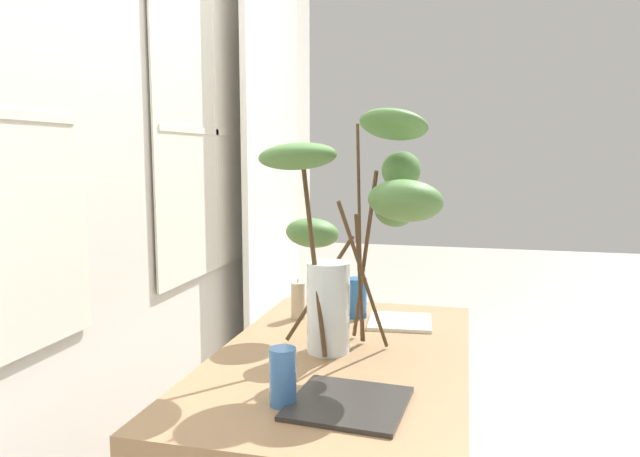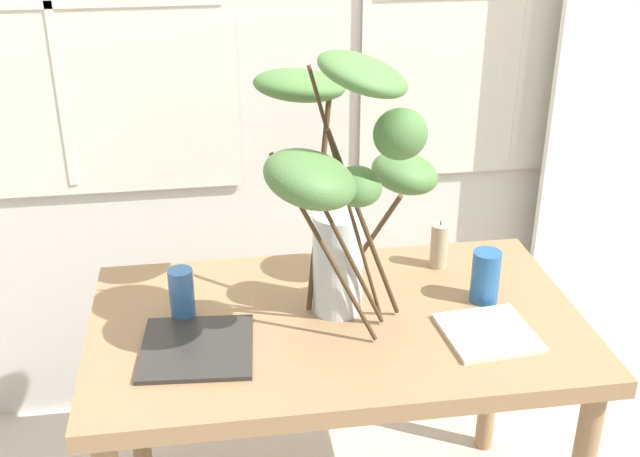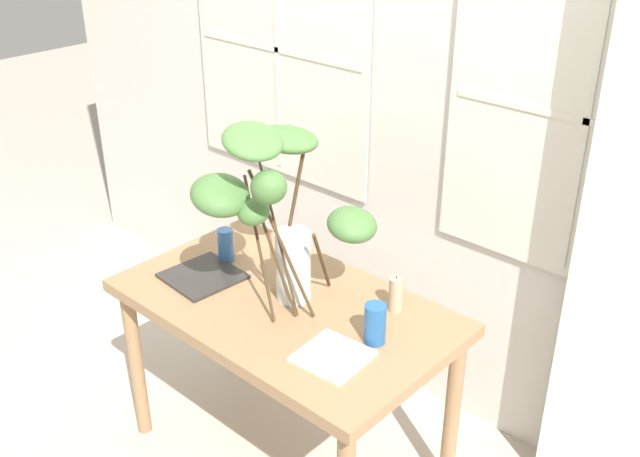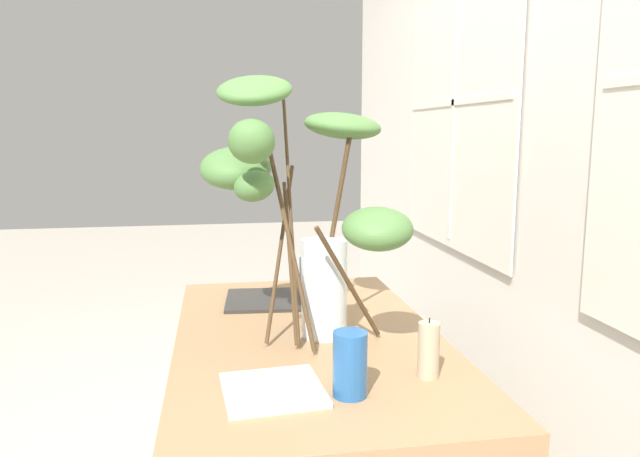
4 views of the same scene
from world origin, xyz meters
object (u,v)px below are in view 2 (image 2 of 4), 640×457
Objects in this scene: drinking_glass_blue_left at (182,294)px; pillar_candle at (439,246)px; vase_with_branches at (344,177)px; drinking_glass_blue_right at (485,276)px; dining_table at (337,348)px; plate_square_left at (197,348)px; plate_square_right at (488,333)px.

drinking_glass_blue_left is 0.97× the size of pillar_candle.
vase_with_branches is 5.17× the size of pillar_candle.
dining_table is at bearing -175.81° from drinking_glass_blue_right.
drinking_glass_blue_left is 0.78m from drinking_glass_blue_right.
plate_square_left is at bearing -170.97° from drinking_glass_blue_right.
vase_with_branches is 0.54m from plate_square_left.
dining_table is at bearing 159.37° from plate_square_right.
drinking_glass_blue_right is (0.78, -0.03, 0.00)m from drinking_glass_blue_left.
vase_with_branches reaches higher than drinking_glass_blue_left.
pillar_candle is at bearing 13.27° from drinking_glass_blue_left.
drinking_glass_blue_right is at bearing 75.01° from plate_square_right.
drinking_glass_blue_left is 0.97× the size of drinking_glass_blue_right.
drinking_glass_blue_left is at bearing 177.74° from drinking_glass_blue_right.
dining_table is 4.73× the size of plate_square_left.
drinking_glass_blue_right is (0.40, 0.03, 0.16)m from dining_table.
plate_square_right is 1.51× the size of pillar_candle.
dining_table is 1.69× the size of vase_with_branches.
plate_square_left is at bearing -165.69° from dining_table.
dining_table is 8.77× the size of pillar_candle.
vase_with_branches is 3.44× the size of plate_square_right.
drinking_glass_blue_left is at bearing 165.37° from plate_square_right.
drinking_glass_blue_left is 0.77m from plate_square_right.
drinking_glass_blue_right is at bearing 7.52° from vase_with_branches.
drinking_glass_blue_right is at bearing -2.26° from drinking_glass_blue_left.
pillar_candle is at bearing 108.11° from drinking_glass_blue_right.
dining_table is 0.43m from pillar_candle.
vase_with_branches is 5.16× the size of drinking_glass_blue_right.
plate_square_right is at bearing -20.63° from dining_table.
plate_square_right reaches higher than dining_table.
plate_square_left is 1.85× the size of pillar_candle.
drinking_glass_blue_left is 0.74m from pillar_candle.
vase_with_branches is at bearing 162.16° from plate_square_right.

